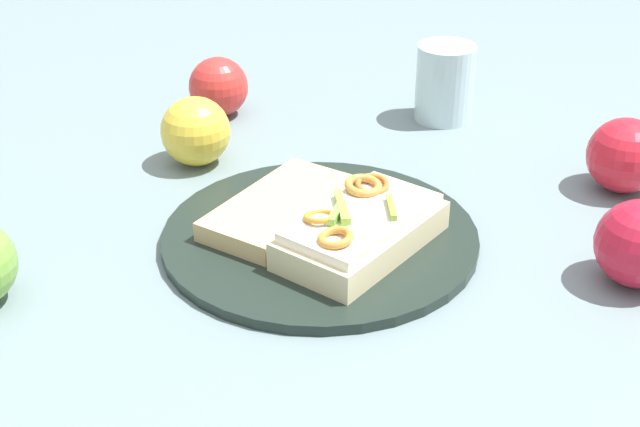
% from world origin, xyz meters
% --- Properties ---
extents(ground_plane, '(2.00, 2.00, 0.00)m').
position_xyz_m(ground_plane, '(0.00, 0.00, 0.00)').
color(ground_plane, slate).
rests_on(ground_plane, ground).
extents(plate, '(0.30, 0.30, 0.01)m').
position_xyz_m(plate, '(0.00, 0.00, 0.01)').
color(plate, black).
rests_on(plate, ground_plane).
extents(sandwich, '(0.16, 0.19, 0.05)m').
position_xyz_m(sandwich, '(-0.04, 0.02, 0.03)').
color(sandwich, beige).
rests_on(sandwich, plate).
extents(bread_slice_side, '(0.14, 0.18, 0.02)m').
position_xyz_m(bread_slice_side, '(0.04, -0.02, 0.02)').
color(bread_slice_side, tan).
rests_on(bread_slice_side, plate).
extents(apple_0, '(0.10, 0.10, 0.08)m').
position_xyz_m(apple_0, '(-0.30, -0.16, 0.04)').
color(apple_0, red).
rests_on(apple_0, ground_plane).
extents(apple_1, '(0.10, 0.10, 0.07)m').
position_xyz_m(apple_1, '(0.17, -0.28, 0.04)').
color(apple_1, red).
rests_on(apple_1, ground_plane).
extents(apple_2, '(0.09, 0.09, 0.08)m').
position_xyz_m(apple_2, '(0.16, -0.15, 0.04)').
color(apple_2, gold).
rests_on(apple_2, ground_plane).
extents(apple_4, '(0.09, 0.09, 0.08)m').
position_xyz_m(apple_4, '(-0.29, 0.02, 0.04)').
color(apple_4, red).
rests_on(apple_4, ground_plane).
extents(drinking_glass, '(0.07, 0.07, 0.09)m').
position_xyz_m(drinking_glass, '(-0.10, -0.32, 0.05)').
color(drinking_glass, silver).
rests_on(drinking_glass, ground_plane).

